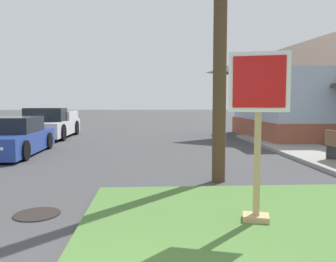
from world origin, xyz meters
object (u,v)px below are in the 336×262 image
Objects in this scene: parked_sedan_blue at (11,138)px; pickup_truck_white at (50,125)px; manhole_cover at (37,214)px; stop_sign at (258,136)px.

parked_sedan_blue is 0.86× the size of pickup_truck_white.
parked_sedan_blue is at bearing -87.16° from pickup_truck_white.
manhole_cover is 12.24m from pickup_truck_white.
manhole_cover is at bearing -75.03° from pickup_truck_white.
parked_sedan_blue is 5.43m from pickup_truck_white.
parked_sedan_blue is (-2.89, 6.39, 0.53)m from manhole_cover.
stop_sign is 9.37m from parked_sedan_blue.
pickup_truck_white is at bearing 104.97° from manhole_cover.
manhole_cover is at bearing 168.35° from stop_sign.
stop_sign is at bearing -49.04° from parked_sedan_blue.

